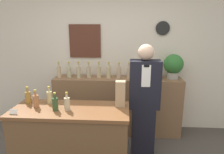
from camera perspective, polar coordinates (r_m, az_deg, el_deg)
The scene contains 23 objects.
back_wall at distance 3.67m, azimuth -0.65°, elevation 5.90°, with size 5.20×0.09×2.70m.
back_shelf at distance 3.62m, azimuth 1.53°, elevation -8.10°, with size 2.21×0.41×1.02m.
display_counter at distance 2.67m, azimuth -11.35°, elevation -18.06°, with size 1.40×0.58×0.93m.
shopkeeper at distance 2.89m, azimuth 9.12°, elevation -7.36°, with size 0.42×0.26×1.66m.
potted_plant at distance 3.52m, azimuth 17.13°, elevation 3.23°, with size 0.33×0.33×0.42m.
paper_bag at distance 2.43m, azimuth 2.42°, elevation -4.81°, with size 0.12×0.10×0.32m.
price_card_left at distance 2.51m, azimuth -26.37°, elevation -8.89°, with size 0.09×0.02×0.06m.
counter_bottle_0 at distance 2.76m, azimuth -22.87°, elevation -5.28°, with size 0.07×0.07×0.22m.
counter_bottle_1 at distance 2.59m, azimuth -20.93°, elevation -6.33°, with size 0.07×0.07×0.22m.
counter_bottle_2 at distance 2.68m, azimuth -17.46°, elevation -5.40°, with size 0.07×0.07×0.22m.
counter_bottle_3 at distance 2.42m, azimuth -15.93°, elevation -7.33°, with size 0.07×0.07×0.22m.
counter_bottle_4 at distance 2.40m, azimuth -12.73°, elevation -7.34°, with size 0.07×0.07×0.22m.
shelf_bottle_0 at distance 3.61m, azimuth -14.91°, elevation 1.52°, with size 0.08×0.08×0.28m.
shelf_bottle_1 at distance 3.57m, azimuth -12.19°, elevation 1.54°, with size 0.08×0.08×0.28m.
shelf_bottle_2 at distance 3.51m, azimuth -9.50°, elevation 1.47°, with size 0.08×0.08×0.28m.
shelf_bottle_3 at distance 3.48m, azimuth -6.69°, elevation 1.45°, with size 0.08×0.08×0.28m.
shelf_bottle_4 at distance 3.49m, azimuth -3.77°, elevation 1.53°, with size 0.08×0.08×0.28m.
shelf_bottle_5 at distance 3.45m, azimuth -0.94°, elevation 1.41°, with size 0.08×0.08×0.28m.
shelf_bottle_6 at distance 3.42m, azimuth 1.96°, elevation 1.33°, with size 0.08×0.08×0.28m.
shelf_bottle_7 at distance 3.44m, azimuth 4.88°, elevation 1.35°, with size 0.08×0.08×0.28m.
shelf_bottle_8 at distance 3.46m, azimuth 7.77°, elevation 1.34°, with size 0.08×0.08×0.28m.
shelf_bottle_9 at distance 3.46m, azimuth 10.67°, elevation 1.22°, with size 0.08×0.08×0.28m.
shelf_bottle_10 at distance 3.48m, azimuth 13.53°, elevation 1.16°, with size 0.08×0.08×0.28m.
Camera 1 is at (0.28, -1.62, 1.87)m, focal length 32.00 mm.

